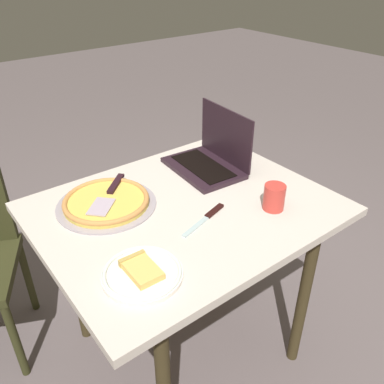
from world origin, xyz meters
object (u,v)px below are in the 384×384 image
at_px(drink_cup, 274,197).
at_px(pizza_plate, 142,273).
at_px(laptop, 211,156).
at_px(pizza_tray, 106,201).
at_px(dining_table, 185,225).
at_px(table_knife, 208,217).

bearing_deg(drink_cup, pizza_plate, -178.76).
distance_m(laptop, pizza_plate, 0.69).
bearing_deg(pizza_tray, pizza_plate, -103.03).
bearing_deg(dining_table, table_knife, -80.76).
distance_m(dining_table, laptop, 0.34).
xyz_separation_m(laptop, table_knife, (-0.24, -0.28, -0.05)).
height_order(pizza_tray, drink_cup, drink_cup).
xyz_separation_m(dining_table, pizza_plate, (-0.31, -0.22, 0.10)).
height_order(dining_table, table_knife, table_knife).
relative_size(dining_table, table_knife, 4.60).
distance_m(laptop, table_knife, 0.37).
bearing_deg(pizza_tray, dining_table, -38.07).
bearing_deg(table_knife, laptop, 48.58).
distance_m(laptop, pizza_tray, 0.49).
distance_m(dining_table, pizza_plate, 0.40).
relative_size(dining_table, pizza_tray, 2.85).
distance_m(pizza_plate, drink_cup, 0.55).
bearing_deg(laptop, pizza_tray, 179.34).
distance_m(table_knife, drink_cup, 0.25).
distance_m(pizza_tray, drink_cup, 0.60).
bearing_deg(pizza_tray, table_knife, -49.59).
xyz_separation_m(pizza_tray, table_knife, (0.24, -0.28, -0.01)).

